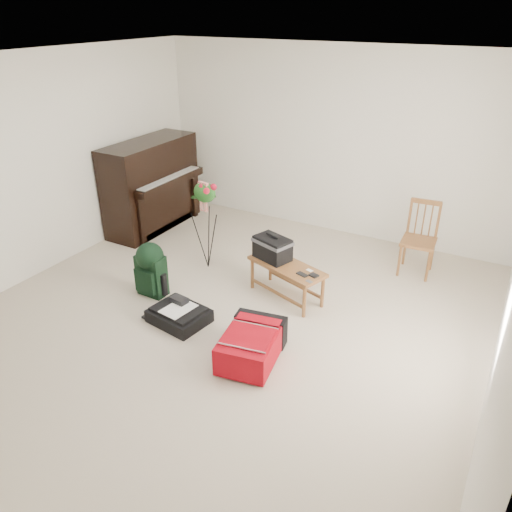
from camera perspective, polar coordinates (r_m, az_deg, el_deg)
The scene contains 11 objects.
floor at distance 5.19m, azimuth -3.84°, elevation -7.43°, with size 5.00×5.50×0.01m, color beige.
ceiling at distance 4.31m, azimuth -4.92°, elevation 21.22°, with size 5.00×5.50×0.01m, color white.
wall_back at distance 6.95m, azimuth 8.47°, elevation 12.73°, with size 5.00×0.04×2.50m, color white.
wall_left at distance 6.27m, azimuth -24.07°, elevation 9.15°, with size 0.04×5.50×2.50m, color white.
piano at distance 7.27m, azimuth -11.77°, elevation 7.74°, with size 0.71×1.50×1.25m.
bench at distance 5.40m, azimuth 2.11°, elevation 0.08°, with size 0.96×0.62×0.69m.
dining_chair at distance 6.20m, azimuth 18.17°, elevation 1.83°, with size 0.40×0.40×0.88m.
red_suitcase at distance 4.62m, azimuth -0.22°, elevation -9.80°, with size 0.58×0.77×0.30m.
black_duffel at distance 5.18m, azimuth -8.78°, elevation -6.61°, with size 0.62×0.52×0.23m.
green_backpack at distance 5.58m, azimuth -11.96°, elevation -1.21°, with size 0.32×0.30×0.62m.
flower_stand at distance 5.99m, azimuth -5.70°, elevation 3.46°, with size 0.41×0.41×1.13m.
Camera 1 is at (2.39, -3.56, 2.92)m, focal length 35.00 mm.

